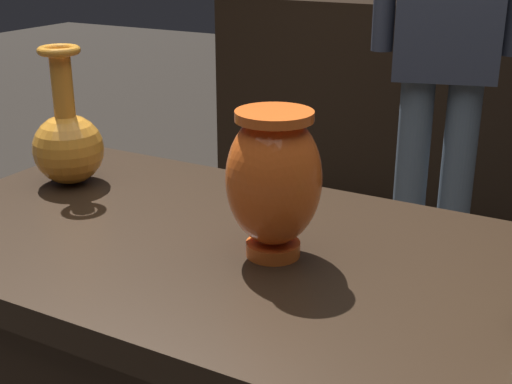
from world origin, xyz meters
TOP-DOWN VIEW (x-y plane):
  - back_display_shelf at (0.00, 2.20)m, footprint 2.60×0.40m
  - vase_centerpiece at (0.07, -0.01)m, footprint 0.15×0.15m
  - vase_left_accent at (-0.46, 0.10)m, footprint 0.14×0.14m
  - visitor_center_back at (-0.02, 1.34)m, footprint 0.46×0.26m

SIDE VIEW (x-z plane):
  - back_display_shelf at x=0.00m, z-range 0.00..0.99m
  - vase_left_accent at x=-0.46m, z-range 0.75..1.03m
  - vase_centerpiece at x=0.07m, z-range 0.81..1.05m
  - visitor_center_back at x=-0.02m, z-range 0.16..1.85m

